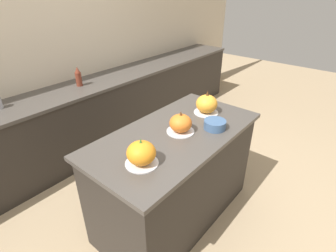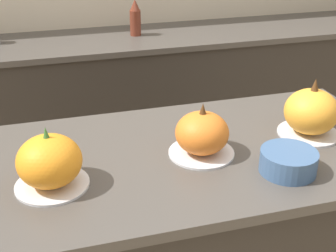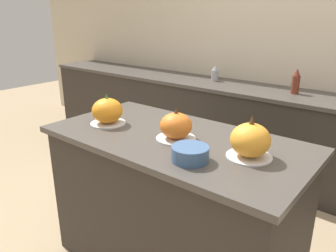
{
  "view_description": "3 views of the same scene",
  "coord_description": "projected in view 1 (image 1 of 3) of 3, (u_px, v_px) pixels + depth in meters",
  "views": [
    {
      "loc": [
        -1.43,
        -1.11,
        1.96
      ],
      "look_at": [
        -0.05,
        0.04,
        0.96
      ],
      "focal_mm": 28.0,
      "sensor_mm": 36.0,
      "label": 1
    },
    {
      "loc": [
        -0.46,
        -1.32,
        1.69
      ],
      "look_at": [
        -0.07,
        0.03,
        1.0
      ],
      "focal_mm": 50.0,
      "sensor_mm": 36.0,
      "label": 2
    },
    {
      "loc": [
        1.07,
        -1.38,
        1.57
      ],
      "look_at": [
        -0.08,
        0.04,
        0.94
      ],
      "focal_mm": 35.0,
      "sensor_mm": 36.0,
      "label": 3
    }
  ],
  "objects": [
    {
      "name": "ground_plane",
      "position": [
        174.0,
        213.0,
        2.54
      ],
      "size": [
        12.0,
        12.0,
        0.0
      ],
      "primitive_type": "plane",
      "color": "tan"
    },
    {
      "name": "wall_back",
      "position": [
        48.0,
        53.0,
        2.98
      ],
      "size": [
        8.0,
        0.06,
        2.5
      ],
      "color": "beige",
      "rests_on": "ground_plane"
    },
    {
      "name": "kitchen_island",
      "position": [
        175.0,
        176.0,
        2.32
      ],
      "size": [
        1.52,
        0.78,
        0.9
      ],
      "color": "#2D2823",
      "rests_on": "ground_plane"
    },
    {
      "name": "back_counter",
      "position": [
        76.0,
        124.0,
        3.18
      ],
      "size": [
        6.0,
        0.6,
        0.89
      ],
      "color": "#2D2823",
      "rests_on": "ground_plane"
    },
    {
      "name": "pumpkin_cake_left",
      "position": [
        141.0,
        154.0,
        1.7
      ],
      "size": [
        0.22,
        0.22,
        0.2
      ],
      "color": "silver",
      "rests_on": "kitchen_island"
    },
    {
      "name": "pumpkin_cake_center",
      "position": [
        181.0,
        124.0,
        2.07
      ],
      "size": [
        0.22,
        0.22,
        0.19
      ],
      "color": "silver",
      "rests_on": "kitchen_island"
    },
    {
      "name": "pumpkin_cake_right",
      "position": [
        207.0,
        104.0,
        2.37
      ],
      "size": [
        0.22,
        0.22,
        0.22
      ],
      "color": "silver",
      "rests_on": "kitchen_island"
    },
    {
      "name": "bottle_tall",
      "position": [
        78.0,
        77.0,
        3.03
      ],
      "size": [
        0.07,
        0.07,
        0.23
      ],
      "color": "maroon",
      "rests_on": "back_counter"
    },
    {
      "name": "mixing_bowl",
      "position": [
        215.0,
        125.0,
        2.14
      ],
      "size": [
        0.18,
        0.18,
        0.07
      ],
      "color": "#3D5B84",
      "rests_on": "kitchen_island"
    }
  ]
}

